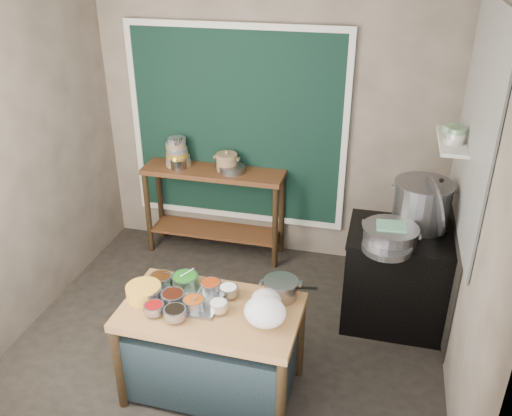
% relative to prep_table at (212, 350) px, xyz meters
% --- Properties ---
extents(floor, '(3.50, 3.00, 0.02)m').
position_rel_prep_table_xyz_m(floor, '(-0.05, 0.64, -0.39)').
color(floor, '#2B2620').
rests_on(floor, ground).
extents(back_wall, '(3.50, 0.02, 2.80)m').
position_rel_prep_table_xyz_m(back_wall, '(-0.05, 2.15, 1.02)').
color(back_wall, gray).
rests_on(back_wall, floor).
extents(left_wall, '(0.02, 3.00, 2.80)m').
position_rel_prep_table_xyz_m(left_wall, '(-1.81, 0.64, 1.02)').
color(left_wall, gray).
rests_on(left_wall, floor).
extents(right_wall, '(0.02, 3.00, 2.80)m').
position_rel_prep_table_xyz_m(right_wall, '(1.71, 0.64, 1.02)').
color(right_wall, gray).
rests_on(right_wall, floor).
extents(curtain_panel, '(2.10, 0.02, 1.90)m').
position_rel_prep_table_xyz_m(curtain_panel, '(-0.40, 2.11, 0.98)').
color(curtain_panel, black).
rests_on(curtain_panel, back_wall).
extents(curtain_frame, '(2.22, 0.03, 2.02)m').
position_rel_prep_table_xyz_m(curtain_frame, '(-0.40, 2.10, 0.98)').
color(curtain_frame, beige).
rests_on(curtain_frame, back_wall).
extents(tile_panel, '(0.02, 1.70, 1.70)m').
position_rel_prep_table_xyz_m(tile_panel, '(1.69, 1.19, 1.48)').
color(tile_panel, '#B2B2AA').
rests_on(tile_panel, right_wall).
extents(soot_patch, '(0.01, 1.30, 1.30)m').
position_rel_prep_table_xyz_m(soot_patch, '(1.69, 1.29, 0.32)').
color(soot_patch, black).
rests_on(soot_patch, right_wall).
extents(wall_shelf, '(0.22, 0.70, 0.03)m').
position_rel_prep_table_xyz_m(wall_shelf, '(1.58, 1.49, 1.23)').
color(wall_shelf, beige).
rests_on(wall_shelf, right_wall).
extents(prep_table, '(1.26, 0.74, 0.75)m').
position_rel_prep_table_xyz_m(prep_table, '(0.00, 0.00, 0.00)').
color(prep_table, brown).
rests_on(prep_table, floor).
extents(back_counter, '(1.45, 0.40, 0.95)m').
position_rel_prep_table_xyz_m(back_counter, '(-0.60, 1.92, 0.10)').
color(back_counter, '#572D19').
rests_on(back_counter, floor).
extents(stove_block, '(0.90, 0.68, 0.85)m').
position_rel_prep_table_xyz_m(stove_block, '(1.30, 1.19, 0.05)').
color(stove_block, black).
rests_on(stove_block, floor).
extents(stove_top, '(0.92, 0.69, 0.03)m').
position_rel_prep_table_xyz_m(stove_top, '(1.30, 1.19, 0.49)').
color(stove_top, black).
rests_on(stove_top, stove_block).
extents(condiment_tray, '(0.50, 0.37, 0.02)m').
position_rel_prep_table_xyz_m(condiment_tray, '(-0.20, 0.04, 0.39)').
color(condiment_tray, gray).
rests_on(condiment_tray, prep_table).
extents(condiment_bowls, '(0.69, 0.55, 0.08)m').
position_rel_prep_table_xyz_m(condiment_bowls, '(-0.23, 0.05, 0.43)').
color(condiment_bowls, gray).
rests_on(condiment_bowls, condiment_tray).
extents(yellow_basin, '(0.28, 0.28, 0.10)m').
position_rel_prep_table_xyz_m(yellow_basin, '(-0.50, 0.01, 0.42)').
color(yellow_basin, gold).
rests_on(yellow_basin, prep_table).
extents(saucepan, '(0.30, 0.30, 0.14)m').
position_rel_prep_table_xyz_m(saucepan, '(0.45, 0.25, 0.45)').
color(saucepan, gray).
rests_on(saucepan, prep_table).
extents(plastic_bag_a, '(0.30, 0.27, 0.21)m').
position_rel_prep_table_xyz_m(plastic_bag_a, '(0.41, -0.08, 0.48)').
color(plastic_bag_a, white).
rests_on(plastic_bag_a, prep_table).
extents(plastic_bag_b, '(0.24, 0.22, 0.16)m').
position_rel_prep_table_xyz_m(plastic_bag_b, '(0.38, 0.08, 0.45)').
color(plastic_bag_b, white).
rests_on(plastic_bag_b, prep_table).
extents(bowl_stack, '(0.26, 0.26, 0.29)m').
position_rel_prep_table_xyz_m(bowl_stack, '(-0.99, 1.95, 0.70)').
color(bowl_stack, tan).
rests_on(bowl_stack, back_counter).
extents(utensil_cup, '(0.20, 0.20, 0.10)m').
position_rel_prep_table_xyz_m(utensil_cup, '(-0.95, 1.88, 0.63)').
color(utensil_cup, gray).
rests_on(utensil_cup, back_counter).
extents(ceramic_crock, '(0.24, 0.24, 0.15)m').
position_rel_prep_table_xyz_m(ceramic_crock, '(-0.46, 1.95, 0.65)').
color(ceramic_crock, olive).
rests_on(ceramic_crock, back_counter).
extents(wide_bowl, '(0.27, 0.27, 0.06)m').
position_rel_prep_table_xyz_m(wide_bowl, '(-0.40, 1.91, 0.61)').
color(wide_bowl, gray).
rests_on(wide_bowl, back_counter).
extents(stock_pot, '(0.50, 0.50, 0.39)m').
position_rel_prep_table_xyz_m(stock_pot, '(1.41, 1.36, 0.70)').
color(stock_pot, gray).
rests_on(stock_pot, stove_top).
extents(pot_lid, '(0.23, 0.51, 0.48)m').
position_rel_prep_table_xyz_m(pot_lid, '(1.50, 1.25, 0.74)').
color(pot_lid, gray).
rests_on(pot_lid, stove_top).
extents(steamer, '(0.57, 0.57, 0.15)m').
position_rel_prep_table_xyz_m(steamer, '(1.17, 0.99, 0.58)').
color(steamer, gray).
rests_on(steamer, stove_top).
extents(green_cloth, '(0.24, 0.19, 0.02)m').
position_rel_prep_table_xyz_m(green_cloth, '(1.17, 0.99, 0.66)').
color(green_cloth, '#65AE82').
rests_on(green_cloth, steamer).
extents(shallow_pan, '(0.48, 0.48, 0.05)m').
position_rel_prep_table_xyz_m(shallow_pan, '(1.16, 0.87, 0.53)').
color(shallow_pan, gray).
rests_on(shallow_pan, stove_top).
extents(shelf_bowl_stack, '(0.15, 0.15, 0.12)m').
position_rel_prep_table_xyz_m(shelf_bowl_stack, '(1.58, 1.40, 1.30)').
color(shelf_bowl_stack, silver).
rests_on(shelf_bowl_stack, wall_shelf).
extents(shelf_bowl_green, '(0.19, 0.19, 0.05)m').
position_rel_prep_table_xyz_m(shelf_bowl_green, '(1.58, 1.68, 1.27)').
color(shelf_bowl_green, gray).
rests_on(shelf_bowl_green, wall_shelf).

